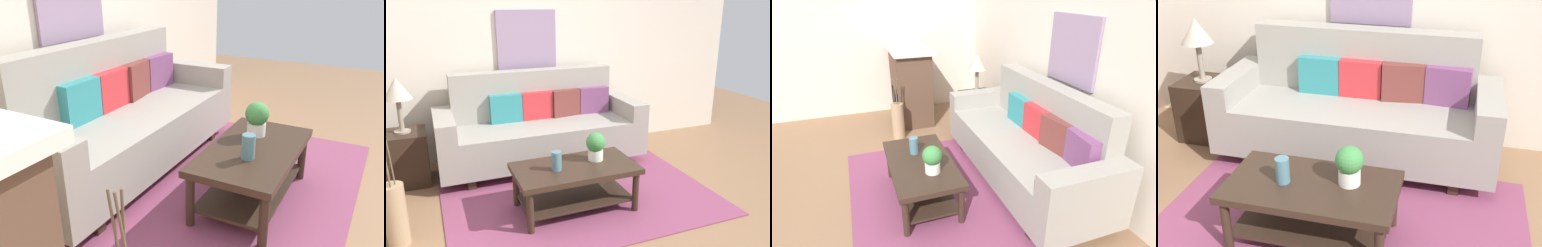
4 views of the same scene
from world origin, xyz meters
TOP-DOWN VIEW (x-y plane):
  - area_rug at (0.00, 0.50)m, footprint 2.56×1.71m
  - couch at (-0.11, 1.50)m, footprint 2.31×0.84m
  - throw_pillow_teal at (-0.47, 1.62)m, footprint 0.36×0.12m
  - throw_pillow_crimson at (-0.11, 1.62)m, footprint 0.36×0.12m
  - throw_pillow_maroon at (0.26, 1.62)m, footprint 0.37×0.17m
  - throw_pillow_plum at (0.62, 1.62)m, footprint 0.37×0.15m
  - coffee_table at (-0.13, 0.35)m, footprint 1.10×0.60m
  - tabletop_vase at (-0.31, 0.33)m, footprint 0.09×0.09m
  - potted_plant_tabletop at (0.10, 0.41)m, footprint 0.18×0.18m
  - side_table at (-1.56, 1.52)m, footprint 0.44×0.44m
  - table_lamp at (-1.56, 1.52)m, footprint 0.28×0.28m

SIDE VIEW (x-z plane):
  - area_rug at x=0.00m, z-range 0.00..0.01m
  - side_table at x=-1.56m, z-range 0.00..0.56m
  - coffee_table at x=-0.13m, z-range 0.10..0.53m
  - couch at x=-0.11m, z-range -0.11..0.97m
  - tabletop_vase at x=-0.31m, z-range 0.43..0.60m
  - potted_plant_tabletop at x=0.10m, z-range 0.44..0.70m
  - throw_pillow_teal at x=-0.47m, z-range 0.52..0.84m
  - throw_pillow_crimson at x=-0.11m, z-range 0.52..0.84m
  - throw_pillow_maroon at x=0.26m, z-range 0.52..0.84m
  - throw_pillow_plum at x=0.62m, z-range 0.52..0.84m
  - table_lamp at x=-1.56m, z-range 0.71..1.28m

